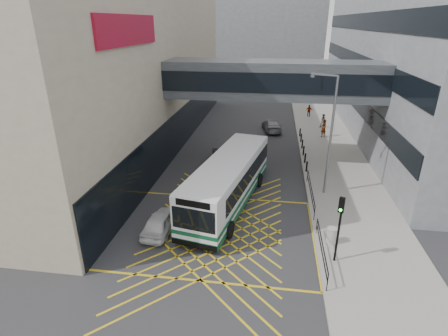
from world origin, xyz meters
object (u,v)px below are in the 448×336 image
at_px(car_white, 161,221).
at_px(street_lamp, 329,129).
at_px(bus, 229,180).
at_px(pedestrian_a, 324,128).
at_px(pedestrian_c, 309,111).
at_px(traffic_light, 340,221).
at_px(litter_bin, 331,236).
at_px(car_silver, 272,125).
at_px(pedestrian_b, 323,121).
at_px(car_dark, 223,156).

relative_size(car_white, street_lamp, 0.48).
relative_size(bus, street_lamp, 1.44).
relative_size(bus, pedestrian_a, 6.52).
relative_size(car_white, pedestrian_c, 2.64).
relative_size(traffic_light, litter_bin, 4.00).
xyz_separation_m(car_silver, street_lamp, (4.03, -15.99, 4.35)).
bearing_deg(car_white, pedestrian_c, -108.46).
height_order(bus, street_lamp, street_lamp).
height_order(car_silver, pedestrian_b, pedestrian_b).
height_order(car_white, car_dark, car_white).
distance_m(car_white, traffic_light, 10.46).
bearing_deg(car_dark, pedestrian_b, -147.79).
relative_size(pedestrian_a, pedestrian_b, 1.16).
xyz_separation_m(traffic_light, street_lamp, (0.27, 8.38, 2.37)).
bearing_deg(bus, pedestrian_a, 73.89).
xyz_separation_m(car_white, street_lamp, (10.38, 6.58, 4.40)).
xyz_separation_m(bus, car_dark, (-1.57, 7.64, -1.16)).
relative_size(litter_bin, pedestrian_c, 0.62).
height_order(pedestrian_a, pedestrian_c, pedestrian_a).
distance_m(car_white, car_dark, 11.94).
height_order(litter_bin, pedestrian_c, pedestrian_c).
bearing_deg(pedestrian_c, car_dark, 72.65).
distance_m(street_lamp, pedestrian_a, 14.62).
height_order(traffic_light, pedestrian_c, traffic_light).
xyz_separation_m(car_dark, car_silver, (4.24, 10.82, 0.05)).
bearing_deg(pedestrian_a, street_lamp, 46.43).
distance_m(bus, car_white, 5.64).
height_order(bus, car_dark, bus).
relative_size(car_white, car_silver, 0.91).
bearing_deg(pedestrian_c, traffic_light, 97.88).
height_order(car_silver, traffic_light, traffic_light).
relative_size(car_silver, pedestrian_a, 2.40).
xyz_separation_m(car_dark, street_lamp, (8.27, -5.17, 4.40)).
xyz_separation_m(traffic_light, pedestrian_a, (1.94, 22.36, -1.58)).
relative_size(bus, pedestrian_c, 7.90).
bearing_deg(pedestrian_a, traffic_light, 48.28).
relative_size(car_dark, pedestrian_c, 2.66).
bearing_deg(car_white, litter_bin, -177.95).
bearing_deg(car_silver, pedestrian_a, 150.43).
bearing_deg(litter_bin, car_silver, 99.57).
bearing_deg(pedestrian_a, pedestrian_c, -121.31).
distance_m(car_white, car_silver, 23.45).
relative_size(car_white, car_dark, 0.99).
bearing_deg(car_dark, traffic_light, 102.48).
xyz_separation_m(car_white, traffic_light, (10.11, -1.80, 2.03)).
distance_m(traffic_light, pedestrian_c, 31.28).
xyz_separation_m(bus, litter_bin, (6.49, -4.17, -1.17)).
relative_size(street_lamp, pedestrian_b, 5.25).
relative_size(traffic_light, pedestrian_b, 2.37).
relative_size(bus, car_dark, 2.97).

